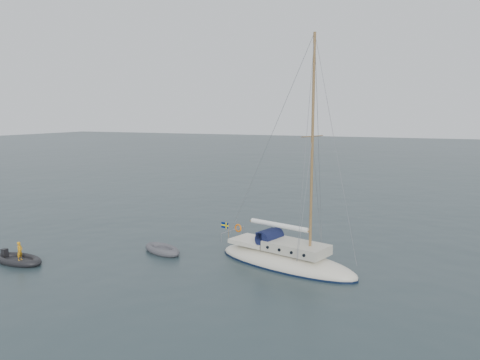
% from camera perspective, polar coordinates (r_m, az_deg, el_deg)
% --- Properties ---
extents(ground, '(300.00, 300.00, 0.00)m').
position_cam_1_polar(ground, '(28.90, 5.14, -9.57)').
color(ground, black).
rests_on(ground, ground).
extents(sailboat, '(9.55, 2.86, 13.59)m').
position_cam_1_polar(sailboat, '(27.50, 5.61, -8.27)').
color(sailboat, beige).
rests_on(sailboat, ground).
extents(dinghy, '(3.12, 1.41, 0.45)m').
position_cam_1_polar(dinghy, '(30.40, -9.46, -8.37)').
color(dinghy, '#46464B').
rests_on(dinghy, ground).
extents(rib, '(3.52, 1.60, 1.31)m').
position_cam_1_polar(rib, '(31.02, -25.43, -8.71)').
color(rib, black).
rests_on(rib, ground).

